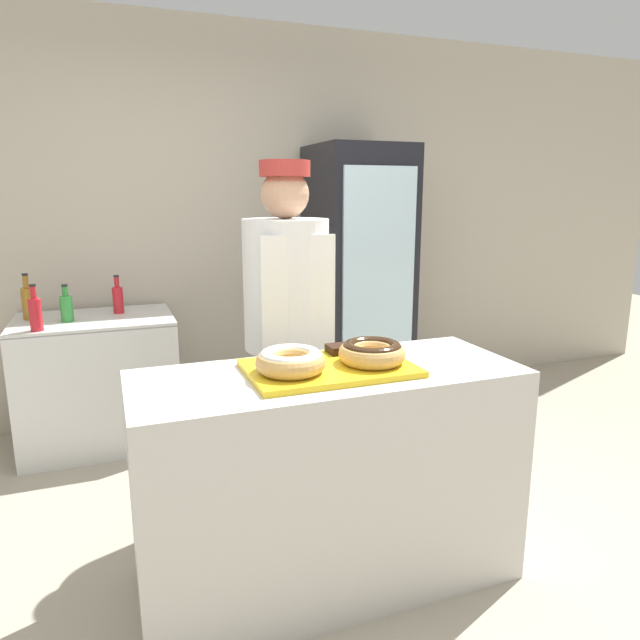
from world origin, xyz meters
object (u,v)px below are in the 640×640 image
brownie_back_right (339,349)px  bottle_green (67,307)px  serving_tray (329,368)px  beverage_fridge (358,282)px  bottle_amber (28,302)px  baker_person (287,334)px  donut_chocolate_glaze (372,352)px  bottle_red (35,313)px  bottle_red_b (118,298)px  brownie_back_left (292,354)px  chest_freezer (99,380)px  donut_light_glaze (291,360)px

brownie_back_right → bottle_green: (-1.11, 1.53, -0.03)m
serving_tray → beverage_fridge: 1.96m
bottle_green → bottle_amber: bearing=148.1°
serving_tray → baker_person: 0.62m
donut_chocolate_glaze → bottle_red: bearing=131.0°
serving_tray → beverage_fridge: beverage_fridge is taller
serving_tray → bottle_red_b: 1.96m
bottle_red_b → bottle_red: bearing=-141.6°
donut_chocolate_glaze → brownie_back_left: bearing=145.9°
chest_freezer → bottle_amber: bearing=168.2°
chest_freezer → bottle_amber: (-0.36, 0.07, 0.51)m
serving_tray → bottle_amber: (-1.23, 1.82, 0.02)m
donut_chocolate_glaze → bottle_red: bottle_red is taller
donut_chocolate_glaze → beverage_fridge: size_ratio=0.14×
donut_light_glaze → baker_person: 0.68m
chest_freezer → bottle_green: 0.51m
brownie_back_left → bottle_green: bearing=120.6°
brownie_back_left → brownie_back_right: bearing=0.0°
serving_tray → donut_light_glaze: (-0.16, -0.03, 0.06)m
brownie_back_right → beverage_fridge: 1.78m
donut_chocolate_glaze → serving_tray: bearing=169.1°
baker_person → chest_freezer: bearing=128.6°
brownie_back_left → bottle_red_b: bottle_red_b is taller
beverage_fridge → chest_freezer: bearing=179.8°
bottle_green → bottle_red: bearing=-126.3°
brownie_back_left → brownie_back_right: size_ratio=1.00×
brownie_back_right → beverage_fridge: (0.80, 1.59, 0.01)m
donut_light_glaze → bottle_green: bearing=116.2°
donut_chocolate_glaze → brownie_back_left: (-0.27, 0.18, -0.03)m
brownie_back_left → serving_tray: bearing=-55.5°
bottle_red_b → serving_tray: bearing=-68.6°
baker_person → brownie_back_left: bearing=-105.2°
brownie_back_left → chest_freezer: (-0.76, 1.59, -0.52)m
bottle_red → bottle_amber: bearing=102.2°
bottle_green → serving_tray: bearing=-59.1°
bottle_amber → baker_person: bearing=-43.7°
donut_chocolate_glaze → baker_person: (-0.14, 0.65, -0.07)m
bottle_green → brownie_back_left: bearing=-59.4°
bottle_amber → bottle_green: bearing=-31.9°
serving_tray → beverage_fridge: (0.90, 1.73, 0.03)m
beverage_fridge → chest_freezer: 1.85m
donut_light_glaze → bottle_red_b: bearing=106.5°
donut_chocolate_glaze → bottle_amber: 2.31m
brownie_back_right → bottle_green: 1.89m
bottle_red → bottle_red_b: bearing=38.4°
chest_freezer → bottle_red: bearing=-137.9°
donut_light_glaze → baker_person: (0.19, 0.65, -0.07)m
baker_person → beverage_fridge: beverage_fridge is taller
serving_tray → brownie_back_right: (0.10, 0.15, 0.03)m
donut_light_glaze → brownie_back_right: (0.27, 0.18, -0.03)m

